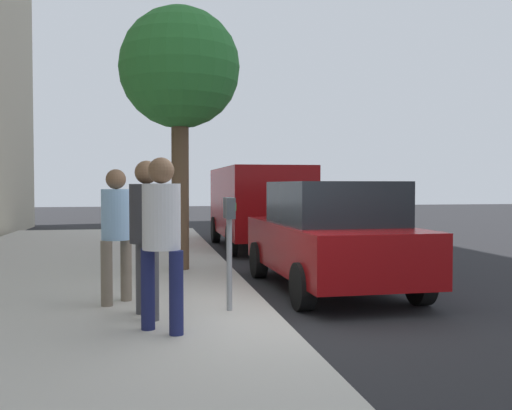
# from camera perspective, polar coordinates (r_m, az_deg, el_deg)

# --- Properties ---
(ground_plane) EXTENTS (80.00, 80.00, 0.00)m
(ground_plane) POSITION_cam_1_polar(r_m,az_deg,el_deg) (7.39, 1.88, -11.44)
(ground_plane) COLOR #232326
(ground_plane) RESTS_ON ground
(sidewalk_slab) EXTENTS (28.00, 6.00, 0.15)m
(sidewalk_slab) POSITION_cam_1_polar(r_m,az_deg,el_deg) (7.35, -22.07, -11.05)
(sidewalk_slab) COLOR #B7B2A8
(sidewalk_slab) RESTS_ON ground_plane
(parking_meter) EXTENTS (0.36, 0.12, 1.41)m
(parking_meter) POSITION_cam_1_polar(r_m,az_deg,el_deg) (7.19, -2.65, -2.40)
(parking_meter) COLOR gray
(parking_meter) RESTS_ON sidewalk_slab
(pedestrian_at_meter) EXTENTS (0.53, 0.40, 1.85)m
(pedestrian_at_meter) POSITION_cam_1_polar(r_m,az_deg,el_deg) (6.93, -10.73, -1.83)
(pedestrian_at_meter) COLOR #47474C
(pedestrian_at_meter) RESTS_ON sidewalk_slab
(pedestrian_bystander) EXTENTS (0.43, 0.44, 1.86)m
(pedestrian_bystander) POSITION_cam_1_polar(r_m,az_deg,el_deg) (6.19, -9.32, -2.26)
(pedestrian_bystander) COLOR #191E4C
(pedestrian_bystander) RESTS_ON sidewalk_slab
(parking_officer) EXTENTS (0.46, 0.39, 1.77)m
(parking_officer) POSITION_cam_1_polar(r_m,az_deg,el_deg) (7.83, -13.64, -1.86)
(parking_officer) COLOR #726656
(parking_officer) RESTS_ON sidewalk_slab
(parked_sedan_near) EXTENTS (4.44, 2.05, 1.77)m
(parked_sedan_near) POSITION_cam_1_polar(r_m,az_deg,el_deg) (9.47, 7.35, -3.00)
(parked_sedan_near) COLOR maroon
(parked_sedan_near) RESTS_ON ground_plane
(parked_van_far) EXTENTS (5.20, 2.12, 2.18)m
(parked_van_far) POSITION_cam_1_polar(r_m,az_deg,el_deg) (15.71, 0.12, 0.31)
(parked_van_far) COLOR maroon
(parked_van_far) RESTS_ON ground_plane
(street_tree) EXTENTS (2.22, 2.22, 4.84)m
(street_tree) POSITION_cam_1_polar(r_m,az_deg,el_deg) (11.00, -7.54, 12.98)
(street_tree) COLOR brown
(street_tree) RESTS_ON sidewalk_slab
(traffic_signal) EXTENTS (0.24, 0.44, 3.60)m
(traffic_signal) POSITION_cam_1_polar(r_m,az_deg,el_deg) (15.88, -7.66, 5.07)
(traffic_signal) COLOR black
(traffic_signal) RESTS_ON sidewalk_slab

